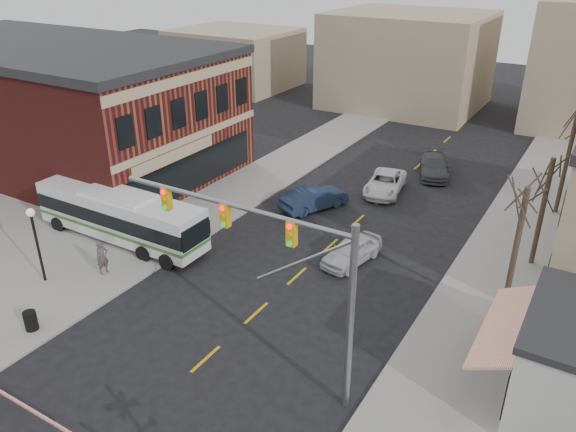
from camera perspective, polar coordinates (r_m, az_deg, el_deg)
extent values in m
plane|color=black|center=(24.63, -11.39, -16.65)|extent=(160.00, 160.00, 0.00)
cube|color=gray|center=(43.09, -3.35, 3.47)|extent=(5.00, 60.00, 0.12)
cube|color=gray|center=(36.85, 21.98, -2.58)|extent=(5.00, 60.00, 0.12)
cube|color=maroon|center=(50.82, -23.04, 10.25)|extent=(30.00, 15.00, 9.00)
cube|color=#262628|center=(49.91, -24.02, 15.52)|extent=(30.40, 15.40, 0.60)
cube|color=tan|center=(40.07, -9.67, 7.86)|extent=(0.10, 15.00, 0.50)
cube|color=tan|center=(39.03, -10.13, 13.59)|extent=(0.10, 15.00, 0.70)
cube|color=black|center=(40.90, -9.41, 4.53)|extent=(0.08, 13.00, 2.60)
cube|color=red|center=(24.01, 21.20, -10.20)|extent=(1.68, 6.00, 0.87)
cylinder|color=#382B21|center=(28.10, 22.03, -3.63)|extent=(0.28, 0.28, 6.75)
cylinder|color=#382B21|center=(33.58, 24.38, 0.33)|extent=(0.28, 0.28, 6.30)
cylinder|color=#382B21|center=(40.89, 26.46, 4.97)|extent=(0.28, 0.28, 7.20)
cube|color=silver|center=(35.36, -16.68, 0.13)|extent=(11.71, 2.56, 2.57)
cube|color=black|center=(35.29, -16.71, 0.37)|extent=(11.75, 2.60, 0.88)
cube|color=#397426|center=(35.62, -16.56, -0.76)|extent=(11.75, 2.60, 0.20)
cylinder|color=black|center=(35.90, -16.43, -1.67)|extent=(0.98, 2.54, 0.98)
cylinder|color=gray|center=(20.98, 6.34, -10.68)|extent=(0.28, 0.28, 8.00)
cylinder|color=gray|center=(21.51, -5.91, 1.16)|extent=(10.48, 0.20, 0.20)
cube|color=gold|center=(20.35, 0.38, -1.77)|extent=(0.35, 0.30, 1.00)
cube|color=gold|center=(21.87, -6.40, 0.12)|extent=(0.35, 0.30, 1.00)
cube|color=gold|center=(23.67, -12.22, 1.74)|extent=(0.35, 0.30, 1.00)
cube|color=#FF0C0C|center=(23.85, -25.07, -17.16)|extent=(5.00, 0.10, 0.10)
cylinder|color=black|center=(32.26, -24.03, -3.04)|extent=(0.14, 0.14, 3.90)
sphere|color=silver|center=(31.38, -24.71, 0.33)|extent=(0.44, 0.44, 0.44)
cylinder|color=black|center=(29.26, -24.68, -9.63)|extent=(0.60, 0.60, 0.96)
imported|color=silver|center=(32.22, 6.50, -3.50)|extent=(2.47, 4.54, 1.46)
imported|color=#1A2841|center=(38.44, 2.68, 1.83)|extent=(3.59, 5.13, 1.61)
imported|color=white|center=(41.68, 9.84, 3.31)|extent=(3.24, 5.53, 1.45)
imported|color=#47474D|center=(45.71, 14.64, 4.93)|extent=(3.74, 5.60, 1.51)
imported|color=#4F433F|center=(32.24, -18.34, -4.03)|extent=(0.60, 0.79, 1.94)
imported|color=#2F3853|center=(34.48, -14.53, -1.60)|extent=(1.11, 1.05, 1.81)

